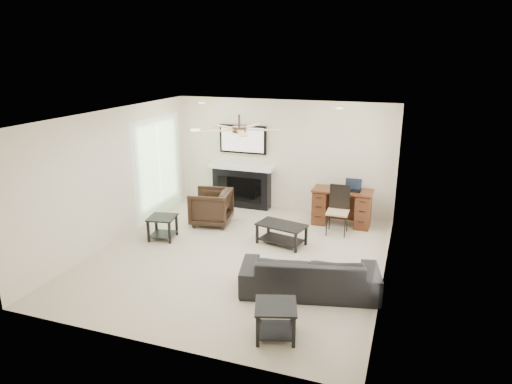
# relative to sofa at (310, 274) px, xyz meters

# --- Properties ---
(room_shell) EXTENTS (5.50, 5.54, 2.52)m
(room_shell) POSITION_rel_sofa_xyz_m (-1.28, 0.91, 1.38)
(room_shell) COLOR beige
(room_shell) RESTS_ON ground
(sofa) EXTENTS (2.18, 1.23, 0.60)m
(sofa) POSITION_rel_sofa_xyz_m (0.00, 0.00, 0.00)
(sofa) COLOR black
(sofa) RESTS_ON ground
(armchair) EXTENTS (0.93, 0.91, 0.74)m
(armchair) POSITION_rel_sofa_xyz_m (-2.60, 2.15, 0.07)
(armchair) COLOR black
(armchair) RESTS_ON ground
(coffee_table) EXTENTS (0.99, 0.69, 0.40)m
(coffee_table) POSITION_rel_sofa_xyz_m (-0.90, 1.60, -0.10)
(coffee_table) COLOR black
(coffee_table) RESTS_ON ground
(end_table_near) EXTENTS (0.65, 0.65, 0.45)m
(end_table_near) POSITION_rel_sofa_xyz_m (-0.15, -1.25, -0.07)
(end_table_near) COLOR black
(end_table_near) RESTS_ON ground
(end_table_left) EXTENTS (0.58, 0.58, 0.45)m
(end_table_left) POSITION_rel_sofa_xyz_m (-3.15, 1.10, -0.07)
(end_table_left) COLOR black
(end_table_left) RESTS_ON ground
(fireplace_unit) EXTENTS (1.52, 0.34, 1.91)m
(fireplace_unit) POSITION_rel_sofa_xyz_m (-2.40, 3.42, 0.66)
(fireplace_unit) COLOR black
(fireplace_unit) RESTS_ON ground
(desk) EXTENTS (1.22, 0.56, 0.76)m
(desk) POSITION_rel_sofa_xyz_m (-0.00, 3.02, 0.08)
(desk) COLOR #381D0E
(desk) RESTS_ON ground
(desk_chair) EXTENTS (0.43, 0.45, 0.97)m
(desk_chair) POSITION_rel_sofa_xyz_m (-0.00, 2.47, 0.19)
(desk_chair) COLOR black
(desk_chair) RESTS_ON ground
(laptop) EXTENTS (0.33, 0.24, 0.23)m
(laptop) POSITION_rel_sofa_xyz_m (0.20, 3.00, 0.58)
(laptop) COLOR black
(laptop) RESTS_ON desk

